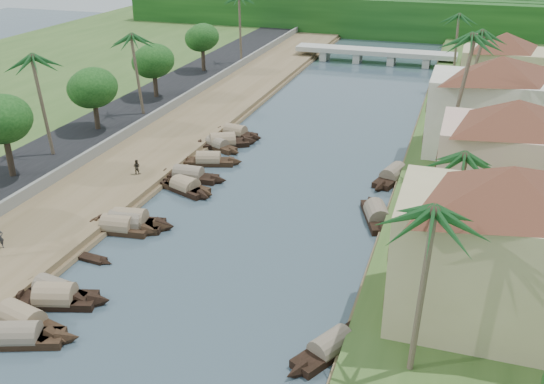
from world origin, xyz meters
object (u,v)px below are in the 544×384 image
(sampan_1, at_px, (56,298))
(building_near, at_px, (500,245))
(bridge, at_px, (375,53))
(sampan_0, at_px, (19,337))

(sampan_1, bearing_deg, building_near, -4.83)
(bridge, height_order, sampan_0, bridge)
(building_near, xyz_separation_m, sampan_0, (-27.22, -9.76, -5.97))
(bridge, xyz_separation_m, building_near, (18.99, -74.00, 4.66))
(building_near, relative_size, sampan_0, 1.92)
(bridge, relative_size, sampan_1, 3.59)
(bridge, bearing_deg, sampan_0, -95.61)
(bridge, relative_size, sampan_0, 3.63)
(sampan_0, bearing_deg, building_near, 0.16)
(bridge, xyz_separation_m, sampan_1, (-8.60, -79.55, -1.31))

